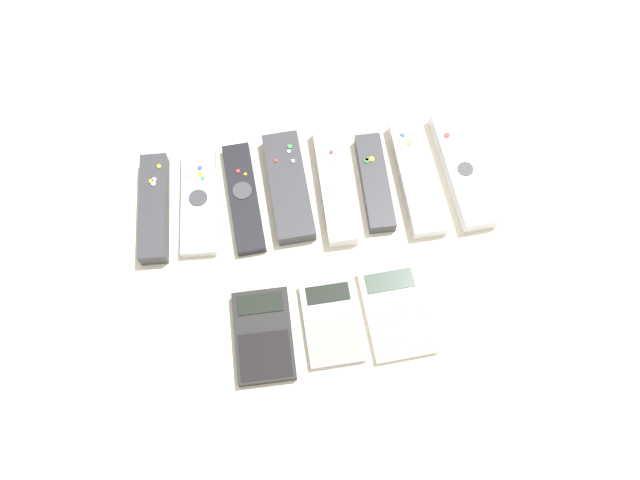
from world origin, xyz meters
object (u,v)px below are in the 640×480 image
(remote_4, at_px, (334,184))
(calculator_1, at_px, (329,323))
(remote_6, at_px, (417,177))
(remote_0, at_px, (154,208))
(calculator_2, at_px, (396,312))
(remote_5, at_px, (375,182))
(remote_7, at_px, (462,169))
(remote_1, at_px, (199,203))
(calculator_0, at_px, (264,335))
(remote_2, at_px, (244,198))
(remote_3, at_px, (288,186))

(remote_4, bearing_deg, calculator_1, -100.19)
(remote_6, bearing_deg, remote_4, 177.45)
(remote_0, height_order, calculator_2, remote_0)
(remote_5, relative_size, remote_7, 0.79)
(remote_4, height_order, calculator_1, remote_4)
(remote_1, height_order, calculator_0, same)
(remote_6, distance_m, calculator_2, 0.22)
(remote_1, relative_size, remote_7, 0.85)
(remote_4, distance_m, calculator_2, 0.22)
(remote_7, height_order, calculator_1, remote_7)
(remote_5, bearing_deg, remote_2, -179.75)
(remote_1, xyz_separation_m, remote_7, (0.41, 0.00, 0.00))
(calculator_0, xyz_separation_m, calculator_2, (0.19, 0.01, -0.00))
(remote_4, distance_m, remote_5, 0.06)
(remote_2, bearing_deg, remote_1, 176.52)
(remote_3, relative_size, remote_7, 0.89)
(remote_6, bearing_deg, calculator_2, -109.75)
(remote_3, relative_size, calculator_1, 1.51)
(remote_2, xyz_separation_m, remote_7, (0.34, 0.00, 0.00))
(remote_0, xyz_separation_m, remote_5, (0.34, 0.00, -0.00))
(remote_6, bearing_deg, calculator_1, -129.45)
(remote_7, relative_size, calculator_1, 1.69)
(remote_1, bearing_deg, remote_4, 4.05)
(remote_6, bearing_deg, remote_0, 178.99)
(remote_4, bearing_deg, remote_2, -179.30)
(remote_1, bearing_deg, remote_0, -174.17)
(remote_3, xyz_separation_m, calculator_2, (0.13, -0.22, -0.01))
(remote_5, bearing_deg, remote_3, 176.55)
(calculator_2, bearing_deg, calculator_0, -179.99)
(remote_1, distance_m, calculator_1, 0.28)
(calculator_1, bearing_deg, calculator_2, 0.61)
(remote_2, xyz_separation_m, remote_4, (0.14, 0.00, 0.00))
(remote_6, height_order, calculator_1, remote_6)
(remote_2, height_order, remote_7, remote_7)
(remote_2, bearing_deg, remote_5, -3.63)
(calculator_0, bearing_deg, calculator_1, 4.31)
(remote_1, xyz_separation_m, calculator_1, (0.17, -0.22, -0.00))
(remote_4, height_order, calculator_2, remote_4)
(remote_3, height_order, calculator_0, remote_3)
(remote_7, bearing_deg, calculator_1, -141.40)
(remote_5, distance_m, calculator_0, 0.29)
(remote_4, relative_size, remote_7, 0.96)
(calculator_0, relative_size, calculator_2, 0.95)
(calculator_0, bearing_deg, remote_6, 40.34)
(remote_0, distance_m, remote_2, 0.14)
(remote_1, relative_size, remote_2, 0.94)
(calculator_1, bearing_deg, remote_3, 97.12)
(remote_2, distance_m, calculator_2, 0.29)
(remote_1, bearing_deg, calculator_2, -34.53)
(remote_0, height_order, calculator_1, remote_0)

